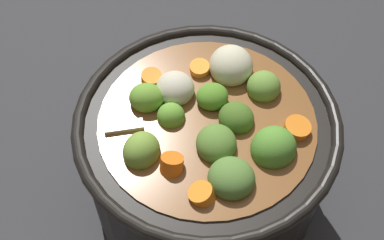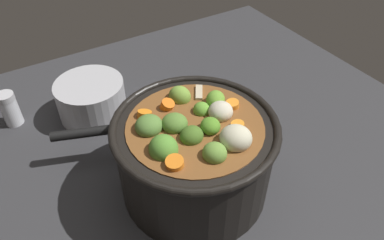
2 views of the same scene
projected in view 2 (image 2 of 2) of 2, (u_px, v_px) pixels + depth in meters
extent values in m
plane|color=#2D2D30|center=(195.00, 185.00, 0.65)|extent=(1.10, 1.10, 0.00)
cylinder|color=black|center=(195.00, 158.00, 0.60)|extent=(0.25, 0.25, 0.14)
torus|color=black|center=(195.00, 126.00, 0.55)|extent=(0.26, 0.26, 0.01)
cylinder|color=brown|center=(195.00, 156.00, 0.59)|extent=(0.21, 0.21, 0.13)
ellipsoid|color=#518826|center=(210.00, 126.00, 0.54)|extent=(0.04, 0.04, 0.02)
ellipsoid|color=olive|center=(215.00, 153.00, 0.50)|extent=(0.05, 0.05, 0.03)
ellipsoid|color=#446822|center=(192.00, 136.00, 0.53)|extent=(0.03, 0.04, 0.03)
ellipsoid|color=#547C30|center=(175.00, 124.00, 0.55)|extent=(0.05, 0.05, 0.03)
ellipsoid|color=#669A32|center=(215.00, 100.00, 0.59)|extent=(0.05, 0.05, 0.03)
ellipsoid|color=#537B35|center=(149.00, 126.00, 0.54)|extent=(0.05, 0.05, 0.03)
ellipsoid|color=olive|center=(180.00, 96.00, 0.60)|extent=(0.05, 0.05, 0.04)
ellipsoid|color=#528B30|center=(164.00, 149.00, 0.51)|extent=(0.04, 0.04, 0.04)
ellipsoid|color=#5F9830|center=(202.00, 110.00, 0.57)|extent=(0.04, 0.04, 0.03)
cylinder|color=orange|center=(233.00, 105.00, 0.58)|extent=(0.02, 0.02, 0.02)
cylinder|color=orange|center=(175.00, 164.00, 0.49)|extent=(0.04, 0.04, 0.02)
cylinder|color=orange|center=(167.00, 106.00, 0.58)|extent=(0.03, 0.03, 0.02)
cylinder|color=orange|center=(144.00, 115.00, 0.57)|extent=(0.03, 0.03, 0.02)
cylinder|color=orange|center=(238.00, 127.00, 0.55)|extent=(0.03, 0.03, 0.02)
ellipsoid|color=beige|center=(236.00, 138.00, 0.52)|extent=(0.06, 0.06, 0.04)
ellipsoid|color=beige|center=(221.00, 112.00, 0.56)|extent=(0.05, 0.05, 0.03)
cube|color=beige|center=(199.00, 92.00, 0.61)|extent=(0.04, 0.03, 0.01)
cylinder|color=silver|center=(11.00, 111.00, 0.75)|extent=(0.04, 0.04, 0.06)
cylinder|color=#B7B7BC|center=(5.00, 97.00, 0.73)|extent=(0.04, 0.04, 0.01)
cylinder|color=#ADADB2|center=(91.00, 99.00, 0.77)|extent=(0.14, 0.14, 0.08)
cylinder|color=black|center=(88.00, 132.00, 0.65)|extent=(0.06, 0.13, 0.02)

